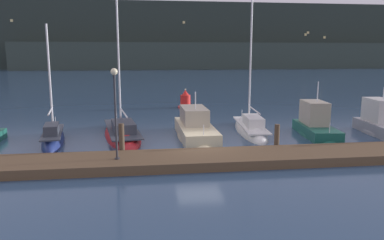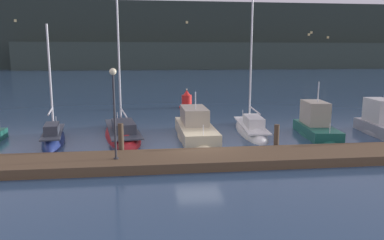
# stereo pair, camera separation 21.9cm
# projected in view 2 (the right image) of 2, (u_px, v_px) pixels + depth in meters

# --- Properties ---
(ground_plane) EXTENTS (400.00, 400.00, 0.00)m
(ground_plane) POSITION_uv_depth(u_px,v_px,m) (199.00, 152.00, 20.51)
(ground_plane) COLOR navy
(dock) EXTENTS (31.53, 2.80, 0.45)m
(dock) POSITION_uv_depth(u_px,v_px,m) (206.00, 159.00, 18.25)
(dock) COLOR brown
(dock) RESTS_ON ground
(mooring_pile_1) EXTENTS (0.28, 0.28, 1.79)m
(mooring_pile_1) POSITION_uv_depth(u_px,v_px,m) (121.00, 140.00, 19.24)
(mooring_pile_1) COLOR #4C3D2D
(mooring_pile_1) RESTS_ON ground
(mooring_pile_2) EXTENTS (0.28, 0.28, 1.53)m
(mooring_pile_2) POSITION_uv_depth(u_px,v_px,m) (276.00, 138.00, 20.27)
(mooring_pile_2) COLOR #4C3D2D
(mooring_pile_2) RESTS_ON ground
(sailboat_berth_2) EXTENTS (2.10, 5.81, 7.80)m
(sailboat_berth_2) POSITION_uv_depth(u_px,v_px,m) (54.00, 140.00, 22.63)
(sailboat_berth_2) COLOR navy
(sailboat_berth_2) RESTS_ON ground
(sailboat_berth_3) EXTENTS (3.36, 8.45, 12.16)m
(sailboat_berth_3) POSITION_uv_depth(u_px,v_px,m) (122.00, 135.00, 24.21)
(sailboat_berth_3) COLOR red
(sailboat_berth_3) RESTS_ON ground
(motorboat_berth_4) EXTENTS (2.31, 7.13, 3.55)m
(motorboat_berth_4) POSITION_uv_depth(u_px,v_px,m) (195.00, 132.00, 23.97)
(motorboat_berth_4) COLOR beige
(motorboat_berth_4) RESTS_ON ground
(sailboat_berth_5) EXTENTS (2.43, 7.65, 11.59)m
(sailboat_berth_5) POSITION_uv_depth(u_px,v_px,m) (251.00, 131.00, 25.45)
(sailboat_berth_5) COLOR white
(sailboat_berth_5) RESTS_ON ground
(motorboat_berth_6) EXTENTS (2.61, 5.68, 4.02)m
(motorboat_berth_6) POSITION_uv_depth(u_px,v_px,m) (316.00, 129.00, 24.50)
(motorboat_berth_6) COLOR #195647
(motorboat_berth_6) RESTS_ON ground
(motorboat_berth_7) EXTENTS (2.32, 5.41, 3.81)m
(motorboat_berth_7) POSITION_uv_depth(u_px,v_px,m) (382.00, 129.00, 24.74)
(motorboat_berth_7) COLOR gray
(motorboat_berth_7) RESTS_ON ground
(channel_buoy) EXTENTS (1.49, 1.49, 1.88)m
(channel_buoy) POSITION_uv_depth(u_px,v_px,m) (187.00, 101.00, 36.73)
(channel_buoy) COLOR red
(channel_buoy) RESTS_ON ground
(dock_lamppost) EXTENTS (0.32, 0.32, 4.22)m
(dock_lamppost) POSITION_uv_depth(u_px,v_px,m) (114.00, 99.00, 17.00)
(dock_lamppost) COLOR #2D2D33
(dock_lamppost) RESTS_ON dock
(hillside_backdrop) EXTENTS (240.00, 23.00, 21.76)m
(hillside_backdrop) POSITION_uv_depth(u_px,v_px,m) (164.00, 39.00, 128.46)
(hillside_backdrop) COLOR #28332D
(hillside_backdrop) RESTS_ON ground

